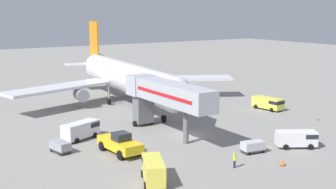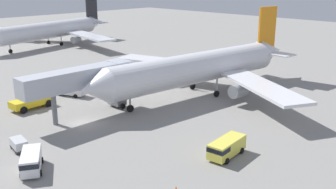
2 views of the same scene
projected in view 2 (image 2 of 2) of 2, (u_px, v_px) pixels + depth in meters
ground_plane at (84, 123)px, 53.65m from camera, size 300.00×300.00×0.00m
airplane_at_gate at (202, 67)px, 65.85m from camera, size 42.80×45.34×14.06m
jet_bridge at (85, 80)px, 55.25m from camera, size 3.46×17.32×7.25m
pushback_tug at (32, 101)px, 59.39m from camera, size 3.11×6.68×2.53m
service_van_mid_center at (226, 147)px, 43.41m from camera, size 2.70×5.55×2.01m
service_van_far_left at (71, 88)px, 65.80m from camera, size 5.47×3.67×2.23m
service_van_mid_right at (31, 161)px, 40.12m from camera, size 5.06×4.06×2.02m
baggage_cart_near_center at (19, 144)px, 45.15m from camera, size 2.84×1.79×1.36m
baggage_cart_outer_right at (38, 91)px, 66.05m from camera, size 1.91×2.87×1.34m
safety_cone_alpha at (176, 189)px, 36.58m from camera, size 0.36×0.36×0.55m
airplane_background at (52, 30)px, 113.70m from camera, size 46.88×44.90×13.18m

